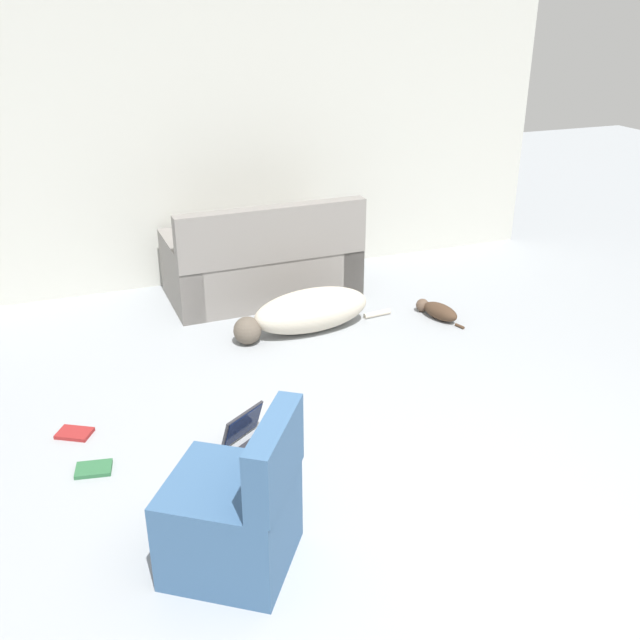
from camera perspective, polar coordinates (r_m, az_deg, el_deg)
name	(u,v)px	position (r m, az deg, el deg)	size (l,w,h in m)	color
ground_plane	(445,558)	(3.76, 9.99, -18.25)	(20.00, 20.00, 0.00)	#999EA3
wall_back	(225,145)	(6.80, -7.59, 13.73)	(6.50, 0.06, 2.56)	beige
couch	(262,265)	(6.53, -4.65, 4.39)	(1.69, 0.94, 0.93)	gray
dog	(307,312)	(5.84, -1.02, 0.67)	(1.44, 0.49, 0.36)	beige
cat	(437,311)	(6.20, 9.37, 0.75)	(0.26, 0.53, 0.14)	#473323
laptop_open	(250,434)	(4.46, -5.63, -9.09)	(0.43, 0.42, 0.22)	#2D2D33
book_green	(94,469)	(4.45, -17.66, -11.29)	(0.23, 0.18, 0.02)	#2D663D
book_red	(75,433)	(4.82, -19.04, -8.56)	(0.25, 0.23, 0.02)	maroon
side_chair	(236,514)	(3.52, -6.75, -15.16)	(0.79, 0.78, 0.83)	#385B84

